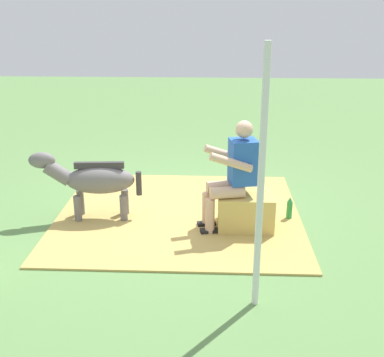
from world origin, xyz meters
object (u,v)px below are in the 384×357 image
Objects in this scene: soda_bottle at (289,209)px; hay_bale at (245,211)px; pony_standing at (93,180)px; tent_pole_left at (261,184)px; person_seated at (233,172)px.

hay_bale is at bearing 25.50° from soda_bottle.
pony_standing is 2.45m from soda_bottle.
tent_pole_left is at bearing 136.72° from pony_standing.
person_seated is 1.61m from tent_pole_left.
tent_pole_left is at bearing 95.95° from person_seated.
person_seated is (0.16, 0.02, 0.50)m from hay_bale.
tent_pole_left is (-0.16, 1.54, 0.43)m from person_seated.
soda_bottle is at bearing -178.15° from pony_standing.
tent_pole_left is (0.56, 1.83, 1.00)m from soda_bottle.
pony_standing is 4.49× the size of soda_bottle.
person_seated is at bearing -84.05° from tent_pole_left.
soda_bottle is at bearing -154.50° from hay_bale.
person_seated reaches higher than soda_bottle.
soda_bottle is at bearing -107.07° from tent_pole_left.
person_seated is 0.57× the size of tent_pole_left.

